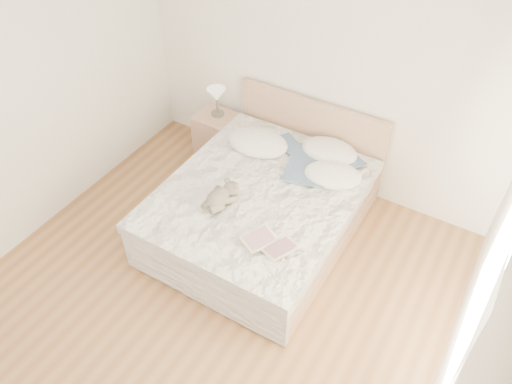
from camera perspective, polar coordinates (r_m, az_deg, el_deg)
floor at (r=4.58m, az=-6.91°, el=-13.51°), size 4.00×4.50×0.00m
ceiling at (r=2.79m, az=-11.74°, el=19.02°), size 4.00×4.50×0.00m
wall_back at (r=5.10m, az=7.20°, el=14.00°), size 4.00×0.02×2.70m
wall_right at (r=3.09m, az=23.26°, el=-14.64°), size 0.02×4.50×2.70m
window at (r=3.20m, az=24.76°, el=-9.48°), size 0.02×1.30×1.10m
bed at (r=4.96m, az=0.89°, el=-1.72°), size 1.72×2.14×1.00m
nightstand at (r=5.92m, az=-4.44°, el=6.43°), size 0.47×0.42×0.56m
table_lamp at (r=5.66m, az=-4.53°, el=10.87°), size 0.27×0.27×0.33m
pillow_left at (r=5.21m, az=0.22°, el=5.67°), size 0.68×0.51×0.19m
pillow_middle at (r=5.15m, az=8.38°, el=4.67°), size 0.60×0.44×0.18m
pillow_right at (r=4.86m, az=8.78°, el=1.95°), size 0.64×0.53×0.17m
blouse at (r=4.97m, az=6.11°, el=3.16°), size 0.81×0.84×0.03m
photo_book at (r=5.18m, az=0.43°, el=5.28°), size 0.40×0.35×0.03m
childrens_book at (r=4.20m, az=1.56°, el=-5.93°), size 0.50×0.43×0.03m
teddy_bear at (r=4.52m, az=-4.33°, el=-1.28°), size 0.28×0.37×0.18m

